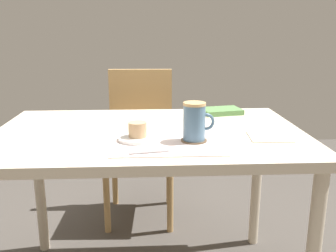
{
  "coord_description": "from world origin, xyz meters",
  "views": [
    {
      "loc": [
        -0.0,
        -1.44,
        1.13
      ],
      "look_at": [
        0.06,
        -0.12,
        0.78
      ],
      "focal_mm": 40.0,
      "sensor_mm": 36.0,
      "label": 1
    }
  ],
  "objects_px": {
    "small_book": "(222,111)",
    "pastry_plate": "(139,138)",
    "wooden_chair": "(141,136)",
    "pastry": "(139,130)",
    "dining_table": "(150,149)",
    "coffee_mug": "(196,121)"
  },
  "relations": [
    {
      "from": "wooden_chair",
      "to": "coffee_mug",
      "type": "bearing_deg",
      "value": 105.77
    },
    {
      "from": "small_book",
      "to": "pastry_plate",
      "type": "bearing_deg",
      "value": -143.19
    },
    {
      "from": "pastry_plate",
      "to": "pastry",
      "type": "xyz_separation_m",
      "value": [
        0.0,
        0.0,
        0.03
      ]
    },
    {
      "from": "wooden_chair",
      "to": "pastry",
      "type": "bearing_deg",
      "value": 93.12
    },
    {
      "from": "dining_table",
      "to": "pastry_plate",
      "type": "distance_m",
      "value": 0.17
    },
    {
      "from": "pastry",
      "to": "small_book",
      "type": "bearing_deg",
      "value": 47.82
    },
    {
      "from": "pastry",
      "to": "pastry_plate",
      "type": "bearing_deg",
      "value": 0.0
    },
    {
      "from": "coffee_mug",
      "to": "small_book",
      "type": "relative_size",
      "value": 0.75
    },
    {
      "from": "wooden_chair",
      "to": "small_book",
      "type": "xyz_separation_m",
      "value": [
        0.4,
        -0.45,
        0.25
      ]
    },
    {
      "from": "pastry",
      "to": "small_book",
      "type": "relative_size",
      "value": 0.36
    },
    {
      "from": "dining_table",
      "to": "wooden_chair",
      "type": "xyz_separation_m",
      "value": [
        -0.05,
        0.73,
        -0.16
      ]
    },
    {
      "from": "dining_table",
      "to": "pastry_plate",
      "type": "xyz_separation_m",
      "value": [
        -0.04,
        -0.14,
        0.09
      ]
    },
    {
      "from": "dining_table",
      "to": "pastry",
      "type": "xyz_separation_m",
      "value": [
        -0.04,
        -0.14,
        0.12
      ]
    },
    {
      "from": "wooden_chair",
      "to": "pastry",
      "type": "height_order",
      "value": "wooden_chair"
    },
    {
      "from": "dining_table",
      "to": "pastry_plate",
      "type": "relative_size",
      "value": 8.54
    },
    {
      "from": "small_book",
      "to": "wooden_chair",
      "type": "bearing_deg",
      "value": 120.74
    },
    {
      "from": "dining_table",
      "to": "wooden_chair",
      "type": "relative_size",
      "value": 1.38
    },
    {
      "from": "wooden_chair",
      "to": "coffee_mug",
      "type": "xyz_separation_m",
      "value": [
        0.22,
        -0.9,
        0.31
      ]
    },
    {
      "from": "wooden_chair",
      "to": "pastry",
      "type": "distance_m",
      "value": 0.92
    },
    {
      "from": "wooden_chair",
      "to": "small_book",
      "type": "distance_m",
      "value": 0.65
    },
    {
      "from": "wooden_chair",
      "to": "small_book",
      "type": "bearing_deg",
      "value": 134.02
    },
    {
      "from": "pastry",
      "to": "small_book",
      "type": "xyz_separation_m",
      "value": [
        0.39,
        0.43,
        -0.03
      ]
    }
  ]
}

